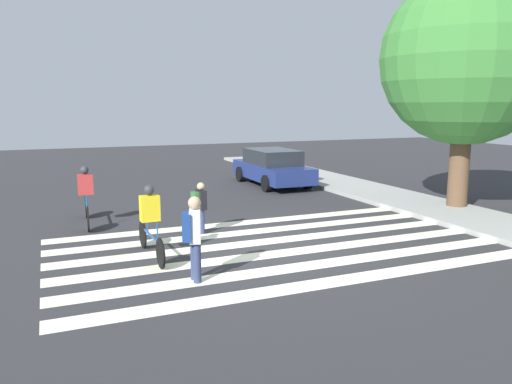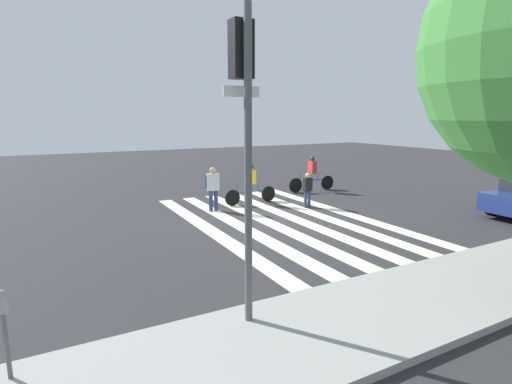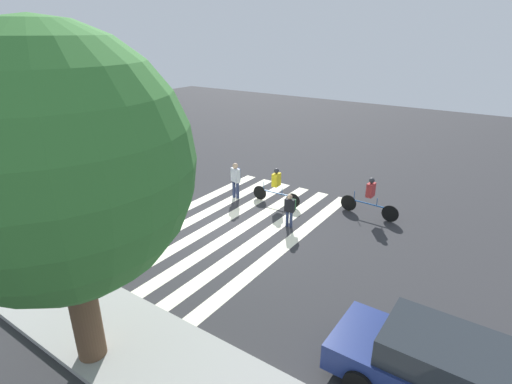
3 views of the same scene
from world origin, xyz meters
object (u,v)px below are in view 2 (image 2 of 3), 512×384
at_px(pedestrian_adult_blue_shirt, 307,187).
at_px(cyclist_far_lane, 312,172).
at_px(traffic_light, 244,110).
at_px(pedestrian_adult_yellow_jacket, 212,185).
at_px(cyclist_near_curb, 251,182).
at_px(parking_meter, 3,316).

relative_size(pedestrian_adult_blue_shirt, cyclist_far_lane, 0.55).
xyz_separation_m(traffic_light, pedestrian_adult_yellow_jacket, (-2.61, -7.74, -2.53)).
bearing_deg(pedestrian_adult_blue_shirt, traffic_light, 38.73).
bearing_deg(cyclist_near_curb, pedestrian_adult_yellow_jacket, 11.76).
height_order(parking_meter, pedestrian_adult_blue_shirt, parking_meter).
distance_m(parking_meter, cyclist_far_lane, 14.67).
xyz_separation_m(parking_meter, cyclist_near_curb, (-7.71, -8.19, -0.13)).
bearing_deg(cyclist_far_lane, cyclist_near_curb, 18.11).
distance_m(pedestrian_adult_blue_shirt, cyclist_near_curb, 2.22).
xyz_separation_m(parking_meter, pedestrian_adult_blue_shirt, (-9.29, -6.63, -0.22)).
bearing_deg(pedestrian_adult_yellow_jacket, cyclist_near_curb, -148.83).
height_order(traffic_light, pedestrian_adult_yellow_jacket, traffic_light).
height_order(traffic_light, parking_meter, traffic_light).
bearing_deg(parking_meter, cyclist_far_lane, -141.05).
relative_size(pedestrian_adult_yellow_jacket, cyclist_near_curb, 0.71).
bearing_deg(cyclist_near_curb, parking_meter, 44.53).
distance_m(traffic_light, pedestrian_adult_blue_shirt, 9.32).
bearing_deg(pedestrian_adult_yellow_jacket, pedestrian_adult_blue_shirt, 178.94).
bearing_deg(pedestrian_adult_yellow_jacket, traffic_light, 88.61).
xyz_separation_m(pedestrian_adult_yellow_jacket, pedestrian_adult_blue_shirt, (-3.37, 1.11, -0.17)).
bearing_deg(parking_meter, pedestrian_adult_blue_shirt, -144.46).
bearing_deg(traffic_light, cyclist_near_curb, -118.27).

